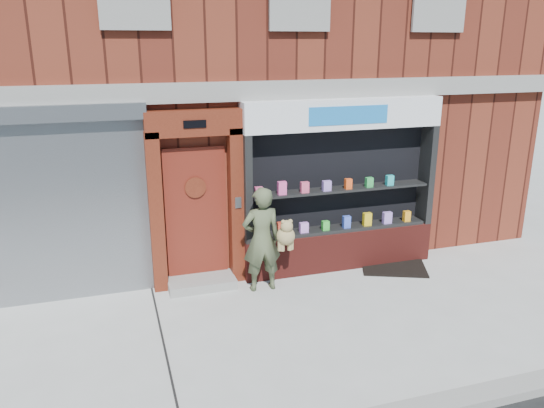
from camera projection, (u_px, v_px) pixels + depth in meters
name	position (u px, v px, depth m)	size (l,w,h in m)	color
ground	(276.00, 331.00, 7.45)	(80.00, 80.00, 0.00)	#9E9E99
building	(194.00, 37.00, 11.75)	(12.00, 8.16, 8.00)	#551D13
shutter_bay	(44.00, 195.00, 7.84)	(3.10, 0.30, 3.04)	gray
red_door_bay	(197.00, 200.00, 8.50)	(1.52, 0.58, 2.90)	#4B180D
pharmacy_bay	(340.00, 193.00, 9.20)	(3.50, 0.41, 3.00)	maroon
woman	(263.00, 239.00, 8.47)	(0.83, 0.49, 1.73)	#4A5437
doormat	(394.00, 267.00, 9.51)	(1.12, 0.78, 0.03)	black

